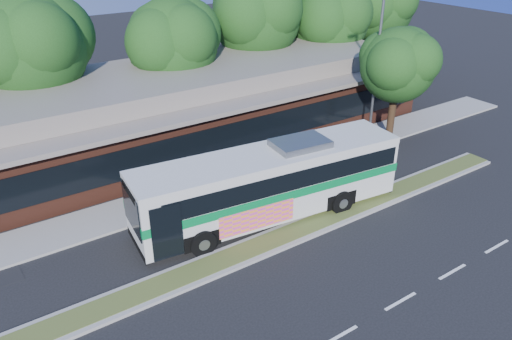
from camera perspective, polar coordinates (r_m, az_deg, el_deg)
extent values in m
plane|color=black|center=(22.12, 6.38, -7.55)|extent=(120.00, 120.00, 0.00)
cube|color=#3D4D20|center=(22.45, 5.40, -6.69)|extent=(26.00, 1.10, 0.15)
cube|color=gray|center=(26.51, -2.53, -0.99)|extent=(44.00, 2.60, 0.12)
cube|color=#4F2419|center=(31.21, -9.06, 6.22)|extent=(32.00, 10.00, 3.20)
cube|color=gray|center=(30.66, -9.29, 9.23)|extent=(33.20, 11.20, 0.24)
cube|color=gray|center=(30.47, -9.38, 10.35)|extent=(30.00, 8.00, 1.00)
cube|color=black|center=(27.01, -4.37, 3.37)|extent=(30.00, 0.06, 1.60)
cylinder|color=slate|center=(30.38, 13.55, 11.00)|extent=(0.16, 0.16, 9.00)
cylinder|color=black|center=(31.78, -23.01, 5.71)|extent=(0.44, 0.44, 4.20)
sphere|color=#183712|center=(30.73, -24.33, 12.48)|extent=(6.00, 6.00, 6.00)
sphere|color=#183712|center=(31.33, -22.23, 14.01)|extent=(4.68, 4.68, 4.68)
cylinder|color=black|center=(33.22, -9.07, 8.03)|extent=(0.44, 0.44, 3.78)
sphere|color=#183712|center=(32.27, -9.54, 14.04)|extent=(5.60, 5.60, 5.60)
sphere|color=#183712|center=(33.08, -7.89, 15.26)|extent=(4.37, 4.37, 4.37)
cylinder|color=black|center=(37.28, 0.05, 10.95)|extent=(0.44, 0.44, 4.41)
sphere|color=#183712|center=(36.37, 0.05, 17.12)|extent=(6.20, 6.20, 6.20)
sphere|color=#183712|center=(37.45, 1.49, 18.17)|extent=(4.84, 4.84, 4.84)
cylinder|color=black|center=(40.19, 8.10, 11.47)|extent=(0.44, 0.44, 3.86)
sphere|color=#183712|center=(39.39, 8.46, 16.62)|extent=(5.80, 5.80, 5.80)
sphere|color=#183712|center=(40.51, 9.52, 17.50)|extent=(4.52, 4.52, 4.52)
cylinder|color=black|center=(44.96, 13.12, 12.87)|extent=(0.44, 0.44, 4.12)
sphere|color=#183712|center=(44.23, 13.65, 17.71)|extent=(6.00, 6.00, 6.00)
cube|color=silver|center=(22.48, 1.56, -1.41)|extent=(12.72, 4.02, 2.88)
cube|color=black|center=(22.35, 2.27, 0.07)|extent=(11.73, 3.96, 0.86)
cube|color=silver|center=(21.89, 1.60, 1.62)|extent=(12.75, 4.05, 0.27)
cube|color=#046D33|center=(22.52, 1.56, -1.60)|extent=(12.79, 4.09, 0.40)
cube|color=black|center=(20.36, -14.06, -4.44)|extent=(0.32, 2.33, 1.78)
cube|color=black|center=(25.57, 13.94, 3.10)|extent=(0.30, 2.17, 1.15)
cube|color=#D63FA2|center=(21.26, 0.15, -5.54)|extent=(3.53, 0.44, 1.04)
cube|color=slate|center=(22.52, 5.08, 3.03)|extent=(2.67, 1.93, 0.31)
cylinder|color=black|center=(20.71, -6.11, -8.28)|extent=(1.18, 0.50, 1.15)
cylinder|color=black|center=(22.78, -8.64, -4.87)|extent=(1.18, 0.50, 1.15)
cylinder|color=black|center=(23.68, 9.71, -3.63)|extent=(1.18, 0.50, 1.15)
cylinder|color=black|center=(25.51, 6.21, -1.02)|extent=(1.18, 0.50, 1.15)
cylinder|color=black|center=(31.52, 15.23, 6.09)|extent=(0.44, 0.44, 3.50)
sphere|color=#183712|center=(30.61, 15.92, 11.44)|extent=(4.37, 4.37, 4.37)
sphere|color=#183712|center=(31.47, 16.75, 12.40)|extent=(3.41, 3.41, 3.41)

